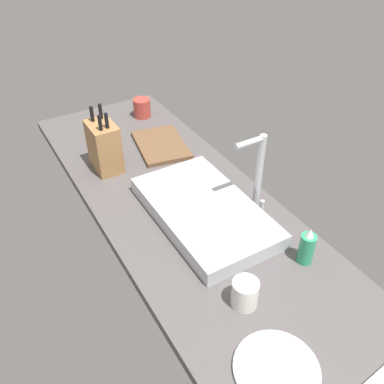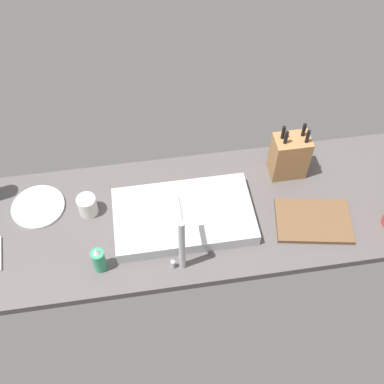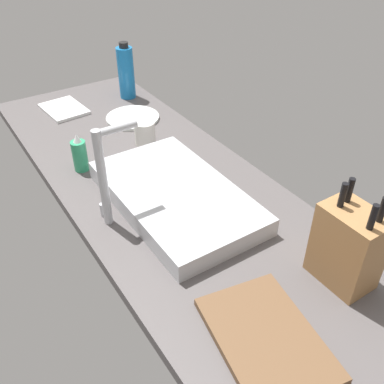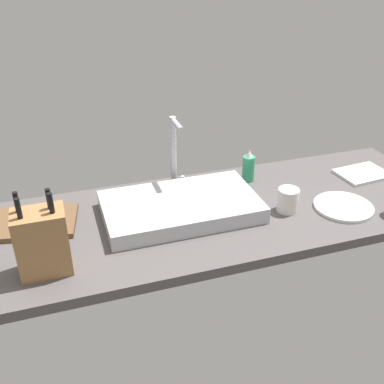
{
  "view_description": "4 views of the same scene",
  "coord_description": "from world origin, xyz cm",
  "px_view_note": "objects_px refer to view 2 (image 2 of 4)",
  "views": [
    {
      "loc": [
        90.97,
        -55.93,
        97.64
      ],
      "look_at": [
        -4.11,
        -0.06,
        12.82
      ],
      "focal_mm": 38.73,
      "sensor_mm": 36.0,
      "label": 1
    },
    {
      "loc": [
        12.8,
        107.2,
        162.85
      ],
      "look_at": [
        -4.13,
        -3.28,
        13.42
      ],
      "focal_mm": 45.95,
      "sensor_mm": 36.0,
      "label": 2
    },
    {
      "loc": [
        -85.54,
        52.7,
        80.24
      ],
      "look_at": [
        -4.24,
        -0.58,
        9.24
      ],
      "focal_mm": 40.18,
      "sensor_mm": 36.0,
      "label": 3
    },
    {
      "loc": [
        -38.24,
        -127.15,
        87.57
      ],
      "look_at": [
        3.63,
        0.94,
        12.26
      ],
      "focal_mm": 42.59,
      "sensor_mm": 36.0,
      "label": 4
    }
  ],
  "objects_px": {
    "sink_basin": "(183,216)",
    "soap_bottle": "(99,260)",
    "coffee_mug": "(87,205)",
    "cutting_board": "(313,221)",
    "dinner_plate": "(38,207)",
    "knife_block": "(289,156)",
    "faucet": "(181,240)"
  },
  "relations": [
    {
      "from": "sink_basin",
      "to": "soap_bottle",
      "type": "height_order",
      "value": "soap_bottle"
    },
    {
      "from": "coffee_mug",
      "to": "cutting_board",
      "type": "bearing_deg",
      "value": 168.06
    },
    {
      "from": "dinner_plate",
      "to": "knife_block",
      "type": "bearing_deg",
      "value": -178.2
    },
    {
      "from": "faucet",
      "to": "knife_block",
      "type": "xyz_separation_m",
      "value": [
        -0.49,
        -0.36,
        -0.06
      ]
    },
    {
      "from": "cutting_board",
      "to": "coffee_mug",
      "type": "height_order",
      "value": "coffee_mug"
    },
    {
      "from": "cutting_board",
      "to": "soap_bottle",
      "type": "height_order",
      "value": "soap_bottle"
    },
    {
      "from": "sink_basin",
      "to": "knife_block",
      "type": "height_order",
      "value": "knife_block"
    },
    {
      "from": "knife_block",
      "to": "coffee_mug",
      "type": "bearing_deg",
      "value": 5.53
    },
    {
      "from": "sink_basin",
      "to": "soap_bottle",
      "type": "bearing_deg",
      "value": 26.14
    },
    {
      "from": "dinner_plate",
      "to": "sink_basin",
      "type": "bearing_deg",
      "value": 165.45
    },
    {
      "from": "cutting_board",
      "to": "faucet",
      "type": "bearing_deg",
      "value": 10.77
    },
    {
      "from": "sink_basin",
      "to": "cutting_board",
      "type": "xyz_separation_m",
      "value": [
        -0.5,
        0.09,
        -0.02
      ]
    },
    {
      "from": "sink_basin",
      "to": "coffee_mug",
      "type": "relative_size",
      "value": 6.29
    },
    {
      "from": "knife_block",
      "to": "coffee_mug",
      "type": "distance_m",
      "value": 0.83
    },
    {
      "from": "knife_block",
      "to": "sink_basin",
      "type": "bearing_deg",
      "value": 20.89
    },
    {
      "from": "dinner_plate",
      "to": "soap_bottle",
      "type": "bearing_deg",
      "value": 127.73
    },
    {
      "from": "faucet",
      "to": "dinner_plate",
      "type": "bearing_deg",
      "value": -32.13
    },
    {
      "from": "dinner_plate",
      "to": "cutting_board",
      "type": "bearing_deg",
      "value": 167.69
    },
    {
      "from": "faucet",
      "to": "knife_block",
      "type": "height_order",
      "value": "faucet"
    },
    {
      "from": "sink_basin",
      "to": "cutting_board",
      "type": "height_order",
      "value": "sink_basin"
    },
    {
      "from": "dinner_plate",
      "to": "coffee_mug",
      "type": "distance_m",
      "value": 0.21
    },
    {
      "from": "cutting_board",
      "to": "coffee_mug",
      "type": "distance_m",
      "value": 0.88
    },
    {
      "from": "faucet",
      "to": "cutting_board",
      "type": "height_order",
      "value": "faucet"
    },
    {
      "from": "sink_basin",
      "to": "coffee_mug",
      "type": "bearing_deg",
      "value": -14.9
    },
    {
      "from": "sink_basin",
      "to": "cutting_board",
      "type": "bearing_deg",
      "value": 170.24
    },
    {
      "from": "cutting_board",
      "to": "dinner_plate",
      "type": "xyz_separation_m",
      "value": [
        1.05,
        -0.23,
        -0.0
      ]
    },
    {
      "from": "cutting_board",
      "to": "dinner_plate",
      "type": "relative_size",
      "value": 1.38
    },
    {
      "from": "faucet",
      "to": "dinner_plate",
      "type": "distance_m",
      "value": 0.64
    },
    {
      "from": "knife_block",
      "to": "dinner_plate",
      "type": "bearing_deg",
      "value": 1.67
    },
    {
      "from": "knife_block",
      "to": "dinner_plate",
      "type": "distance_m",
      "value": 1.02
    },
    {
      "from": "knife_block",
      "to": "dinner_plate",
      "type": "relative_size",
      "value": 1.23
    },
    {
      "from": "knife_block",
      "to": "coffee_mug",
      "type": "xyz_separation_m",
      "value": [
        0.82,
        0.08,
        -0.06
      ]
    }
  ]
}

